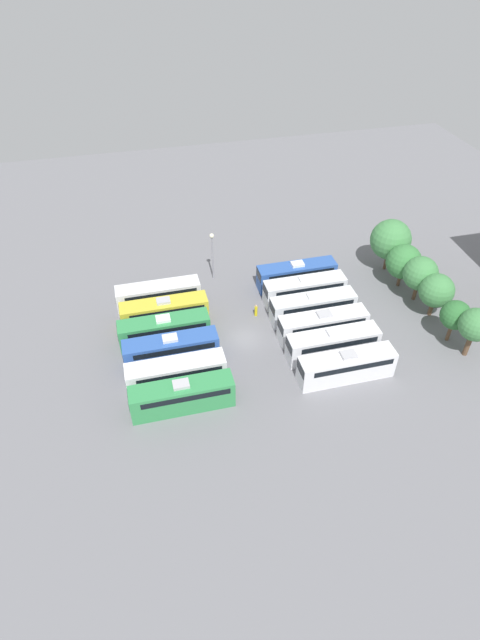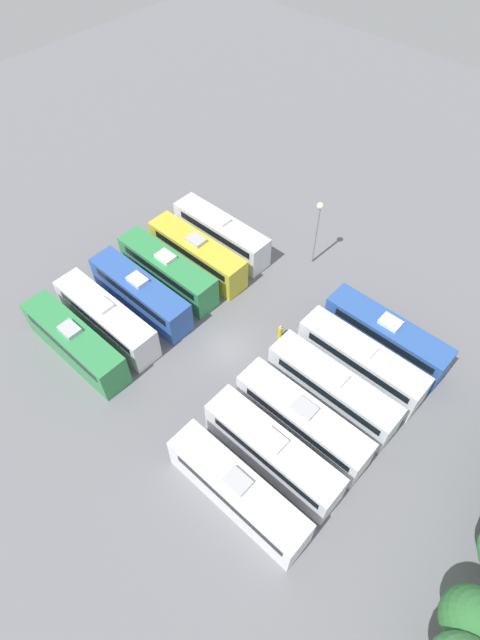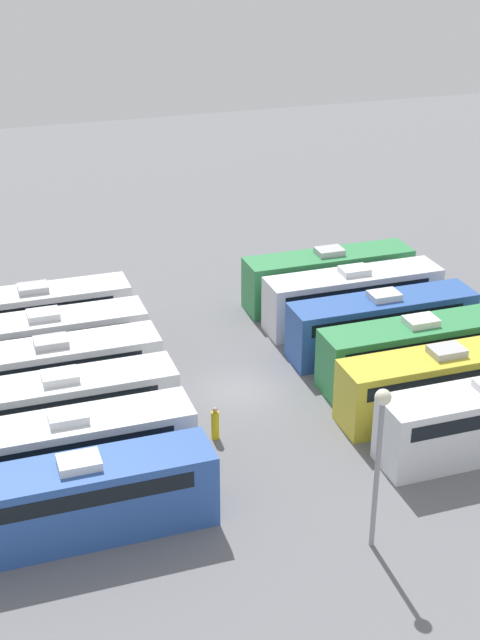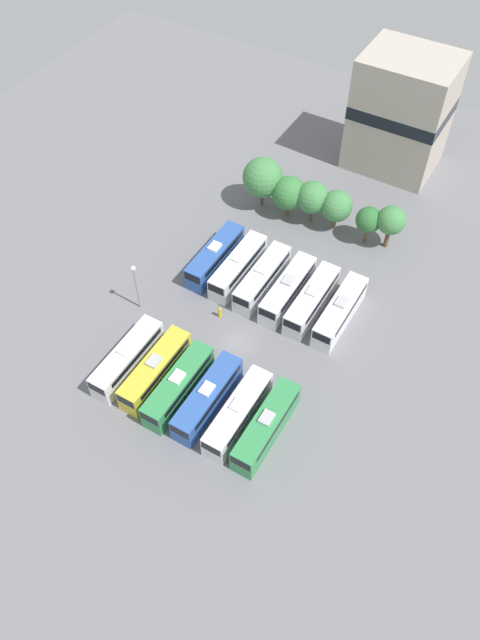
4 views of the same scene
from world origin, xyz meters
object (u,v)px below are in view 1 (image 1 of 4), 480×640
tree_2 (420,274)px  bus_6 (297,274)px  bus_1 (165,311)px  bus_10 (333,343)px  bus_7 (305,289)px  bus_2 (165,329)px  tree_4 (455,315)px  bus_8 (313,306)px  light_pole (212,248)px  worker_person (256,311)px  tree_5 (476,325)px  bus_5 (183,395)px  tree_1 (404,262)px  tree_0 (391,240)px  bus_9 (323,325)px  bus_11 (347,366)px  bus_0 (159,294)px  tree_3 (437,291)px  bus_4 (176,373)px  bus_3 (172,349)px

tree_2 → bus_6: bearing=-115.6°
bus_1 → bus_10: size_ratio=1.00×
bus_7 → bus_10: bearing=-1.7°
bus_2 → tree_4: bearing=76.4°
bus_8 → light_pole: 15.22m
tree_2 → worker_person: bearing=-94.7°
bus_6 → worker_person: (4.83, -6.83, -0.98)m
bus_7 → tree_5: tree_5 is taller
bus_2 → bus_5: 10.27m
bus_8 → tree_5: (10.25, 14.46, 2.61)m
tree_5 → bus_6: bearing=-140.3°
bus_2 → tree_1: tree_1 is taller
bus_8 → tree_0: bearing=119.2°
bus_10 → light_pole: bearing=-150.8°
bus_1 → tree_5: size_ratio=1.66×
bus_8 → light_pole: bearing=-137.7°
bus_9 → bus_11: (6.77, 0.04, 0.00)m
bus_5 → bus_6: bearing=133.8°
tree_1 → bus_11: bearing=-44.3°
bus_7 → bus_9: size_ratio=1.00×
tree_4 → tree_5: tree_5 is taller
bus_5 → tree_2: (-10.50, 31.38, 2.24)m
bus_8 → tree_4: 15.94m
tree_4 → bus_11: bearing=-79.2°
tree_5 → bus_0: bearing=-117.9°
bus_6 → bus_2: bearing=-69.6°
bus_8 → tree_3: 14.72m
bus_8 → worker_person: 6.93m
bus_11 → tree_1: bearing=135.7°
bus_1 → bus_4: bearing=-0.7°
bus_9 → bus_10: 3.20m
bus_5 → worker_person: bearing=138.2°
bus_2 → light_pole: light_pole is taller
bus_0 → bus_8: size_ratio=1.00×
bus_9 → light_pole: light_pole is taller
bus_5 → bus_8: size_ratio=1.00×
bus_10 → bus_3: bearing=-100.9°
bus_6 → bus_5: bearing=-46.2°
bus_4 → bus_5: bearing=2.3°
bus_2 → bus_8: same height
tree_2 → bus_5: bearing=-71.5°
tree_2 → tree_1: bearing=-171.0°
tree_5 → tree_1: bearing=-175.6°
tree_4 → tree_5: bearing=12.7°
bus_2 → tree_1: (-3.45, 31.32, 1.99)m
bus_0 → tree_1: 31.42m
bus_3 → bus_5: 6.86m
tree_1 → tree_5: tree_5 is taller
bus_3 → tree_3: size_ratio=1.80×
bus_2 → light_pole: 13.80m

